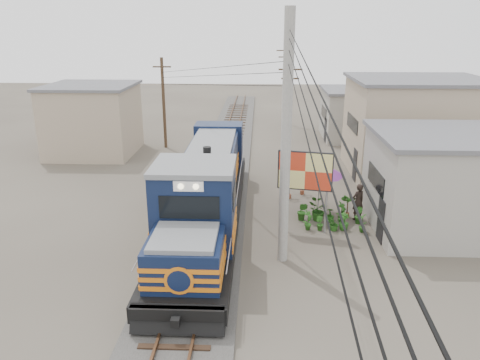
{
  "coord_description": "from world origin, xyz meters",
  "views": [
    {
      "loc": [
        2.47,
        -18.1,
        9.38
      ],
      "look_at": [
        1.56,
        3.37,
        2.2
      ],
      "focal_mm": 35.0,
      "sensor_mm": 36.0,
      "label": 1
    }
  ],
  "objects_px": {
    "vendor": "(358,202)",
    "locomotive": "(206,192)",
    "market_umbrella": "(320,169)",
    "billboard": "(305,173)"
  },
  "relations": [
    {
      "from": "vendor",
      "to": "market_umbrella",
      "type": "bearing_deg",
      "value": -45.09
    },
    {
      "from": "vendor",
      "to": "locomotive",
      "type": "bearing_deg",
      "value": -17.4
    },
    {
      "from": "vendor",
      "to": "billboard",
      "type": "bearing_deg",
      "value": 0.46
    },
    {
      "from": "billboard",
      "to": "market_umbrella",
      "type": "xyz_separation_m",
      "value": [
        0.96,
        2.12,
        -0.46
      ]
    },
    {
      "from": "market_umbrella",
      "to": "billboard",
      "type": "bearing_deg",
      "value": -114.47
    },
    {
      "from": "locomotive",
      "to": "market_umbrella",
      "type": "xyz_separation_m",
      "value": [
        5.56,
        1.91,
        0.6
      ]
    },
    {
      "from": "billboard",
      "to": "vendor",
      "type": "xyz_separation_m",
      "value": [
        2.86,
        1.51,
        -1.96
      ]
    },
    {
      "from": "market_umbrella",
      "to": "vendor",
      "type": "relative_size",
      "value": 1.48
    },
    {
      "from": "billboard",
      "to": "market_umbrella",
      "type": "height_order",
      "value": "billboard"
    },
    {
      "from": "market_umbrella",
      "to": "vendor",
      "type": "height_order",
      "value": "market_umbrella"
    }
  ]
}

